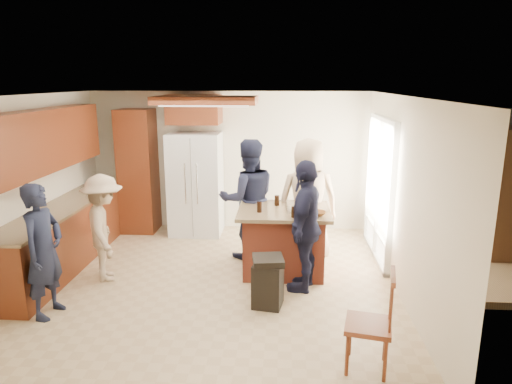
# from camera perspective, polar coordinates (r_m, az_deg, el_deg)

# --- Properties ---
(room_shell) EXTENTS (8.00, 5.20, 5.00)m
(room_shell) POSITION_cam_1_polar(r_m,az_deg,el_deg) (8.24, 27.59, -0.55)
(room_shell) COLOR tan
(room_shell) RESTS_ON ground
(person_front_left) EXTENTS (0.50, 0.63, 1.58)m
(person_front_left) POSITION_cam_1_polar(r_m,az_deg,el_deg) (5.78, -25.01, -6.69)
(person_front_left) COLOR black
(person_front_left) RESTS_ON ground
(person_behind_left) EXTENTS (1.01, 0.77, 1.84)m
(person_behind_left) POSITION_cam_1_polar(r_m,az_deg,el_deg) (6.95, -0.97, -0.91)
(person_behind_left) COLOR #1B1F37
(person_behind_left) RESTS_ON ground
(person_behind_right) EXTENTS (0.98, 0.70, 1.88)m
(person_behind_right) POSITION_cam_1_polar(r_m,az_deg,el_deg) (6.86, 6.50, -1.05)
(person_behind_right) COLOR tan
(person_behind_right) RESTS_ON ground
(person_side_right) EXTENTS (0.75, 1.11, 1.73)m
(person_side_right) POSITION_cam_1_polar(r_m,az_deg,el_deg) (5.92, 6.21, -4.23)
(person_side_right) COLOR #181A31
(person_side_right) RESTS_ON ground
(person_counter) EXTENTS (0.79, 1.05, 1.47)m
(person_counter) POSITION_cam_1_polar(r_m,az_deg,el_deg) (6.54, -18.45, -4.28)
(person_counter) COLOR tan
(person_counter) RESTS_ON ground
(left_cabinetry) EXTENTS (0.64, 3.00, 2.30)m
(left_cabinetry) POSITION_cam_1_polar(r_m,az_deg,el_deg) (7.09, -23.84, -1.53)
(left_cabinetry) COLOR maroon
(left_cabinetry) RESTS_ON ground
(back_wall_units) EXTENTS (1.80, 0.60, 2.45)m
(back_wall_units) POSITION_cam_1_polar(r_m,az_deg,el_deg) (8.30, -12.86, 4.41)
(back_wall_units) COLOR maroon
(back_wall_units) RESTS_ON ground
(refrigerator) EXTENTS (0.90, 0.76, 1.80)m
(refrigerator) POSITION_cam_1_polar(r_m,az_deg,el_deg) (8.13, -7.54, 1.00)
(refrigerator) COLOR white
(refrigerator) RESTS_ON ground
(kitchen_island) EXTENTS (1.28, 1.03, 0.93)m
(kitchen_island) POSITION_cam_1_polar(r_m,az_deg,el_deg) (6.53, 3.47, -6.03)
(kitchen_island) COLOR #A7402B
(kitchen_island) RESTS_ON ground
(island_items) EXTENTS (0.94, 0.64, 0.15)m
(island_items) POSITION_cam_1_polar(r_m,az_deg,el_deg) (6.28, 5.65, -2.14)
(island_items) COLOR silver
(island_items) RESTS_ON kitchen_island
(trash_bin) EXTENTS (0.41, 0.41, 0.63)m
(trash_bin) POSITION_cam_1_polar(r_m,az_deg,el_deg) (5.63, 1.50, -11.09)
(trash_bin) COLOR black
(trash_bin) RESTS_ON ground
(spindle_chair) EXTENTS (0.50, 0.50, 0.99)m
(spindle_chair) POSITION_cam_1_polar(r_m,az_deg,el_deg) (4.58, 14.12, -15.85)
(spindle_chair) COLOR maroon
(spindle_chair) RESTS_ON ground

